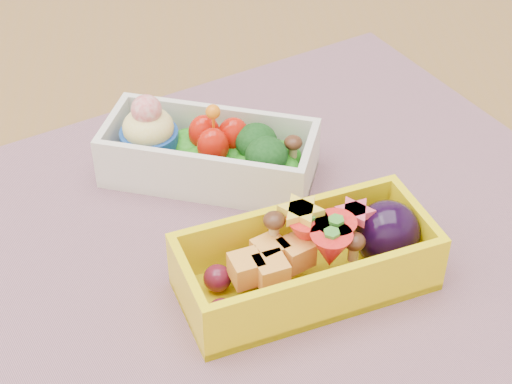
{
  "coord_description": "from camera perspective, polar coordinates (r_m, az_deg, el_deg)",
  "views": [
    {
      "loc": [
        -0.01,
        -0.46,
        1.14
      ],
      "look_at": [
        0.03,
        -0.03,
        0.79
      ],
      "focal_mm": 58.9,
      "sensor_mm": 36.0,
      "label": 1
    }
  ],
  "objects": [
    {
      "name": "table",
      "position": [
        0.67,
        -2.97,
        -7.73
      ],
      "size": [
        1.2,
        0.8,
        0.75
      ],
      "color": "brown",
      "rests_on": "ground"
    },
    {
      "name": "placemat",
      "position": [
        0.58,
        -0.69,
        -3.33
      ],
      "size": [
        0.61,
        0.56,
        0.0
      ],
      "primitive_type": "cube",
      "rotation": [
        0.0,
        0.0,
        0.43
      ],
      "color": "#8D6169",
      "rests_on": "table"
    },
    {
      "name": "bento_white",
      "position": [
        0.62,
        -3.28,
        2.74
      ],
      "size": [
        0.17,
        0.11,
        0.06
      ],
      "rotation": [
        0.0,
        0.0,
        -0.33
      ],
      "color": "silver",
      "rests_on": "placemat"
    },
    {
      "name": "bento_yellow",
      "position": [
        0.53,
        3.82,
        -4.55
      ],
      "size": [
        0.17,
        0.11,
        0.05
      ],
      "rotation": [
        0.0,
        0.0,
        0.28
      ],
      "color": "yellow",
      "rests_on": "placemat"
    }
  ]
}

